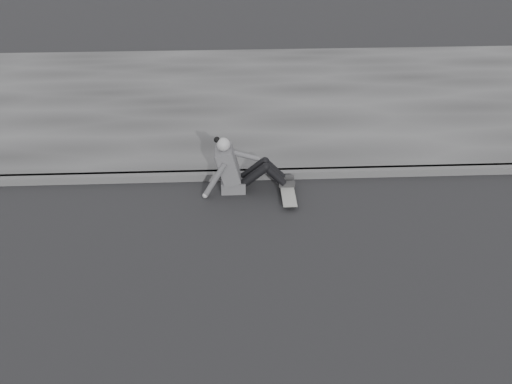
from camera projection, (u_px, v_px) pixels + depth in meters
ground at (321, 287)px, 6.73m from camera, size 80.00×80.00×0.00m
curb at (298, 174)px, 8.89m from camera, size 24.00×0.16×0.12m
sidewalk at (281, 99)px, 11.45m from camera, size 24.00×6.00×0.12m
skateboard at (288, 193)px, 8.38m from camera, size 0.20×0.78×0.09m
seated_woman at (237, 169)px, 8.41m from camera, size 1.38×0.46×0.88m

